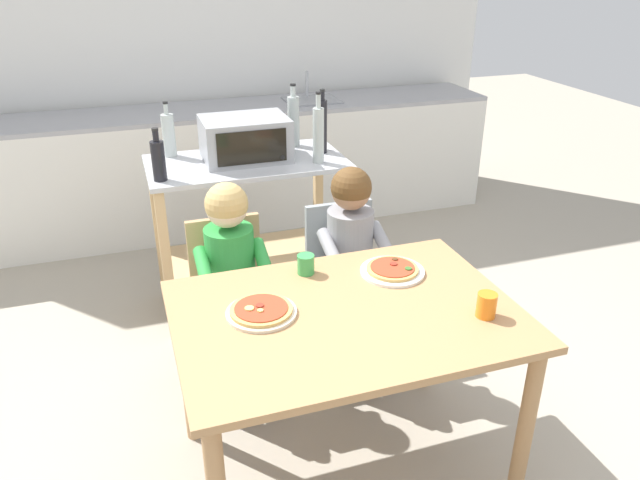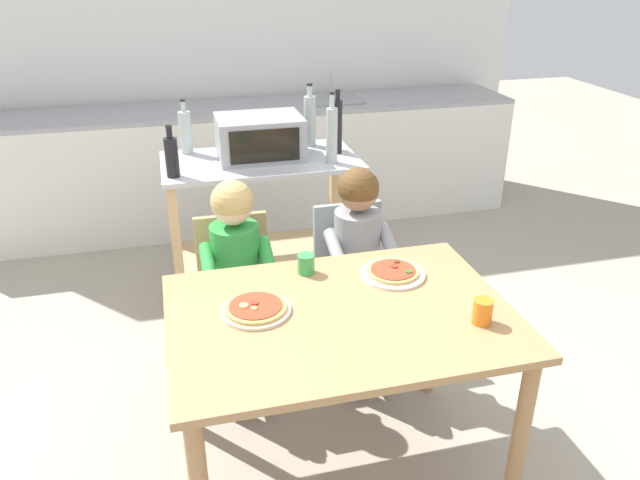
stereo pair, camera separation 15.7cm
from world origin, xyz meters
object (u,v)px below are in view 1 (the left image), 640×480
(bottle_squat_spirits, at_px, (169,135))
(pizza_plate_white, at_px, (392,270))
(bottle_dark_olive_oil, at_px, (322,125))
(dining_chair_right, at_px, (345,273))
(dining_table, at_px, (346,336))
(child_in_grey_shirt, at_px, (354,249))
(kitchen_island_cart, at_px, (249,211))
(child_in_green_shirt, at_px, (233,269))
(drinking_cup_green, at_px, (306,264))
(bottle_clear_vinegar, at_px, (318,134))
(drinking_cup_orange, at_px, (487,305))
(toaster_oven, at_px, (245,139))
(bottle_tall_green_wine, at_px, (294,120))
(bottle_brown_beer, at_px, (158,159))
(dining_chair_left, at_px, (231,291))
(pizza_plate_cream, at_px, (261,311))

(bottle_squat_spirits, bearing_deg, pizza_plate_white, -62.70)
(bottle_dark_olive_oil, xyz_separation_m, dining_chair_right, (-0.10, -0.65, -0.58))
(dining_table, height_order, child_in_grey_shirt, child_in_grey_shirt)
(child_in_grey_shirt, bearing_deg, kitchen_island_cart, 113.79)
(child_in_green_shirt, relative_size, pizza_plate_white, 3.94)
(child_in_green_shirt, relative_size, drinking_cup_green, 12.74)
(bottle_clear_vinegar, height_order, dining_table, bottle_clear_vinegar)
(kitchen_island_cart, relative_size, drinking_cup_orange, 11.78)
(bottle_clear_vinegar, xyz_separation_m, child_in_grey_shirt, (-0.02, -0.61, -0.39))
(toaster_oven, bearing_deg, bottle_dark_olive_oil, -2.36)
(bottle_tall_green_wine, relative_size, child_in_grey_shirt, 0.35)
(bottle_brown_beer, xyz_separation_m, dining_chair_left, (0.23, -0.47, -0.53))
(bottle_clear_vinegar, distance_m, dining_chair_left, 0.97)
(toaster_oven, height_order, dining_chair_right, toaster_oven)
(bottle_brown_beer, bearing_deg, bottle_clear_vinegar, 1.04)
(bottle_tall_green_wine, relative_size, pizza_plate_white, 1.38)
(dining_table, bearing_deg, drinking_cup_green, 99.40)
(dining_chair_left, bearing_deg, drinking_cup_orange, -51.06)
(kitchen_island_cart, height_order, bottle_squat_spirits, bottle_squat_spirits)
(dining_table, xyz_separation_m, pizza_plate_white, (0.28, 0.21, 0.12))
(dining_table, bearing_deg, bottle_clear_vinegar, 76.18)
(bottle_dark_olive_oil, bearing_deg, pizza_plate_cream, -117.15)
(toaster_oven, bearing_deg, child_in_grey_shirt, -67.25)
(bottle_squat_spirits, height_order, drinking_cup_green, bottle_squat_spirits)
(bottle_tall_green_wine, bearing_deg, child_in_green_shirt, -120.67)
(bottle_brown_beer, relative_size, dining_chair_left, 0.33)
(dining_table, relative_size, dining_chair_right, 1.53)
(bottle_dark_olive_oil, height_order, child_in_grey_shirt, bottle_dark_olive_oil)
(bottle_brown_beer, relative_size, bottle_clear_vinegar, 0.70)
(bottle_clear_vinegar, distance_m, dining_table, 1.34)
(bottle_tall_green_wine, xyz_separation_m, drinking_cup_orange, (0.19, -1.76, -0.25))
(bottle_clear_vinegar, xyz_separation_m, pizza_plate_white, (-0.02, -1.02, -0.29))
(kitchen_island_cart, distance_m, dining_chair_right, 0.74)
(pizza_plate_cream, bearing_deg, bottle_clear_vinegar, 62.58)
(bottle_tall_green_wine, distance_m, dining_table, 1.65)
(bottle_squat_spirits, bearing_deg, pizza_plate_cream, -84.71)
(bottle_clear_vinegar, distance_m, pizza_plate_white, 1.06)
(bottle_dark_olive_oil, height_order, child_in_green_shirt, bottle_dark_olive_oil)
(toaster_oven, relative_size, bottle_squat_spirits, 1.51)
(child_in_grey_shirt, bearing_deg, toaster_oven, 112.75)
(dining_chair_left, height_order, drinking_cup_green, drinking_cup_green)
(kitchen_island_cart, bearing_deg, bottle_squat_spirits, 151.00)
(bottle_tall_green_wine, height_order, drinking_cup_green, bottle_tall_green_wine)
(child_in_green_shirt, bearing_deg, dining_table, -64.74)
(bottle_clear_vinegar, height_order, pizza_plate_cream, bottle_clear_vinegar)
(bottle_squat_spirits, bearing_deg, toaster_oven, -25.64)
(bottle_tall_green_wine, xyz_separation_m, pizza_plate_cream, (-0.56, -1.50, -0.28))
(dining_chair_left, relative_size, drinking_cup_green, 10.08)
(dining_chair_left, bearing_deg, pizza_plate_white, -42.89)
(kitchen_island_cart, relative_size, pizza_plate_cream, 4.16)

